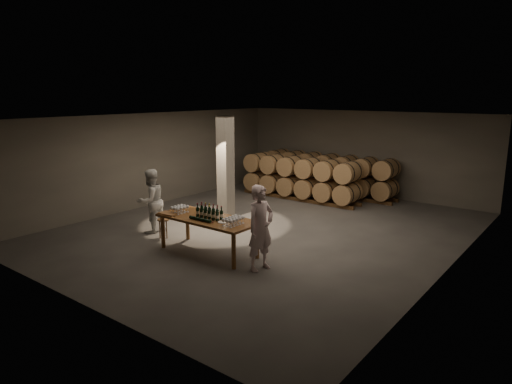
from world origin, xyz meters
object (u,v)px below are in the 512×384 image
Objects in this scene: tasting_table at (208,222)px; plate at (223,222)px; stool at (163,222)px; person_man at (261,228)px; bottle_cluster at (209,213)px; notebook_near at (170,214)px; person_woman at (151,201)px.

tasting_table is 0.59m from plate.
person_man is (3.45, -0.19, 0.53)m from stool.
tasting_table is 0.23m from bottle_cluster.
person_man is at bearing -3.10° from stool.
notebook_near is at bearing -30.13° from stool.
bottle_cluster is 2.80× the size of plate.
bottle_cluster reaches higher than plate.
notebook_near is at bearing 66.00° from person_woman.
person_man is at bearing 84.56° from person_woman.
person_man is 1.07× the size of person_woman.
bottle_cluster is at bearing -3.79° from stool.
notebook_near is 2.58m from person_man.
person_woman reaches higher than bottle_cluster.
bottle_cluster is 1.94m from stool.
plate is at bearing 82.64° from person_woman.
notebook_near reaches higher than stool.
person_woman reaches higher than plate.
bottle_cluster is at bearing 83.01° from person_woman.
tasting_table is 0.99m from notebook_near.
bottle_cluster reaches higher than notebook_near.
tasting_table is 4.92× the size of stool.
notebook_near is (-0.90, -0.40, 0.12)m from tasting_table.
person_woman is (-3.03, 0.35, -0.01)m from plate.
plate is 0.14× the size of person_man.
person_woman is (-2.46, 0.27, 0.11)m from tasting_table.
plate is 0.50× the size of stool.
plate is at bearing -4.81° from stool.
tasting_table reaches higher than stool.
tasting_table is at bearing 18.09° from notebook_near.
stool is 3.49m from person_man.
person_woman reaches higher than stool.
person_man is at bearing 1.47° from notebook_near.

